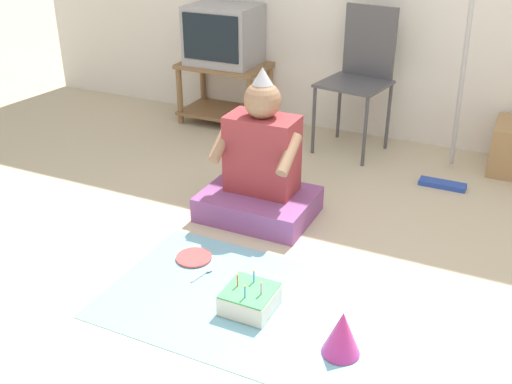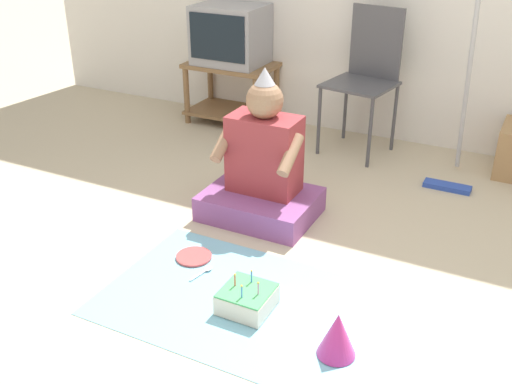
# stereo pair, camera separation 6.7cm
# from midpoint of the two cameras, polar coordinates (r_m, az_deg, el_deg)

# --- Properties ---
(ground_plane) EXTENTS (16.00, 16.00, 0.00)m
(ground_plane) POSITION_cam_midpoint_polar(r_m,az_deg,el_deg) (2.65, 4.46, -11.08)
(ground_plane) COLOR beige
(tv_stand) EXTENTS (0.66, 0.42, 0.46)m
(tv_stand) POSITION_cam_midpoint_polar(r_m,az_deg,el_deg) (4.68, -1.93, 9.92)
(tv_stand) COLOR olive
(tv_stand) RESTS_ON ground_plane
(tv) EXTENTS (0.51, 0.41, 0.43)m
(tv) POSITION_cam_midpoint_polar(r_m,az_deg,el_deg) (4.58, -2.00, 14.75)
(tv) COLOR #99999E
(tv) RESTS_ON tv_stand
(folding_chair) EXTENTS (0.48, 0.47, 0.96)m
(folding_chair) POSITION_cam_midpoint_polar(r_m,az_deg,el_deg) (4.15, 10.98, 11.30)
(folding_chair) COLOR #4C4C51
(folding_chair) RESTS_ON ground_plane
(dust_mop) EXTENTS (0.28, 0.37, 1.32)m
(dust_mop) POSITION_cam_midpoint_polar(r_m,az_deg,el_deg) (3.78, 19.29, 6.25)
(dust_mop) COLOR #2D4CB2
(dust_mop) RESTS_ON ground_plane
(person_seated) EXTENTS (0.60, 0.46, 0.83)m
(person_seated) POSITION_cam_midpoint_polar(r_m,az_deg,el_deg) (3.26, 1.20, 1.93)
(person_seated) COLOR #8C4C8C
(person_seated) RESTS_ON ground_plane
(party_cloth) EXTENTS (1.33, 0.82, 0.01)m
(party_cloth) POSITION_cam_midpoint_polar(r_m,az_deg,el_deg) (2.67, 0.38, -10.70)
(party_cloth) COLOR #7FC6E0
(party_cloth) RESTS_ON ground_plane
(birthday_cake) EXTENTS (0.21, 0.21, 0.16)m
(birthday_cake) POSITION_cam_midpoint_polar(r_m,az_deg,el_deg) (2.62, -0.11, -10.13)
(birthday_cake) COLOR #F4E0C6
(birthday_cake) RESTS_ON party_cloth
(party_hat_blue) EXTENTS (0.15, 0.15, 0.19)m
(party_hat_blue) POSITION_cam_midpoint_polar(r_m,az_deg,el_deg) (2.39, 8.58, -13.26)
(party_hat_blue) COLOR #CC338C
(party_hat_blue) RESTS_ON party_cloth
(paper_plate) EXTENTS (0.18, 0.18, 0.01)m
(paper_plate) POSITION_cam_midpoint_polar(r_m,az_deg,el_deg) (2.98, -5.29, -6.14)
(paper_plate) COLOR #D84C4C
(paper_plate) RESTS_ON party_cloth
(plastic_spoon_near) EXTENTS (0.05, 0.14, 0.01)m
(plastic_spoon_near) POSITION_cam_midpoint_polar(r_m,az_deg,el_deg) (2.88, -4.14, -7.42)
(plastic_spoon_near) COLOR white
(plastic_spoon_near) RESTS_ON party_cloth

